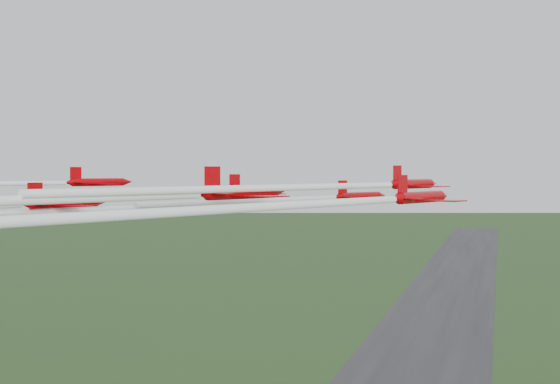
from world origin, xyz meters
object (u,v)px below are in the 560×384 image
(jet_row3_left, at_px, (14,183))
(jet_row3_mid, at_px, (162,194))
(jet_lead, at_px, (320,198))
(jet_row2_right, at_px, (346,186))
(jet_row2_left, at_px, (148,207))
(jet_row4_right, at_px, (157,196))
(jet_row3_right, at_px, (346,202))

(jet_row3_left, height_order, jet_row3_mid, jet_row3_left)
(jet_lead, distance_m, jet_row2_right, 24.16)
(jet_row2_left, bearing_deg, jet_row3_left, -145.14)
(jet_row4_right, bearing_deg, jet_row3_right, 42.79)
(jet_lead, relative_size, jet_row4_right, 0.90)
(jet_lead, relative_size, jet_row3_right, 0.81)
(jet_row2_right, bearing_deg, jet_row3_right, -57.91)
(jet_row2_left, xyz_separation_m, jet_row4_right, (14.92, -29.82, 2.33))
(jet_lead, xyz_separation_m, jet_row2_left, (-17.05, -17.39, -0.69))
(jet_row3_right, relative_size, jet_row4_right, 1.11)
(jet_row2_right, bearing_deg, jet_lead, 130.77)
(jet_row3_left, height_order, jet_row4_right, jet_row3_left)
(jet_row4_right, bearing_deg, jet_row3_mid, 133.06)
(jet_row2_left, relative_size, jet_row2_right, 1.11)
(jet_row3_left, relative_size, jet_row3_right, 0.91)
(jet_row2_right, height_order, jet_row3_mid, jet_row2_right)
(jet_row2_left, relative_size, jet_row3_right, 1.18)
(jet_row2_left, height_order, jet_row3_right, jet_row3_right)
(jet_row3_mid, height_order, jet_row4_right, jet_row4_right)
(jet_row2_left, bearing_deg, jet_row4_right, -39.28)
(jet_lead, bearing_deg, jet_row3_right, -49.03)
(jet_row3_left, xyz_separation_m, jet_row4_right, (31.20, -26.73, -0.50))
(jet_row2_left, relative_size, jet_row4_right, 1.31)
(jet_row3_mid, bearing_deg, jet_row4_right, -43.90)
(jet_lead, distance_m, jet_row3_left, 39.18)
(jet_lead, bearing_deg, jet_row4_right, -67.28)
(jet_row3_mid, distance_m, jet_row4_right, 16.19)
(jet_row4_right, bearing_deg, jet_row2_right, 87.40)
(jet_row2_right, xyz_separation_m, jet_row3_right, (3.58, -18.72, -0.96))
(jet_row2_right, xyz_separation_m, jet_row3_left, (-41.37, 2.21, 0.09))
(jet_lead, height_order, jet_row2_right, jet_row2_right)
(jet_row3_mid, xyz_separation_m, jet_row3_right, (20.11, -9.09, -0.21))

